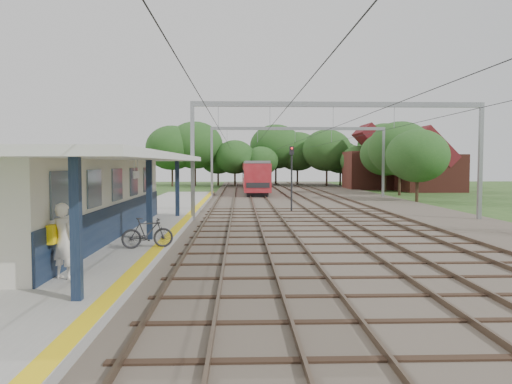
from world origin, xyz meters
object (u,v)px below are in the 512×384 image
object	(u,v)px
bicycle	(147,233)
signal_post	(292,170)
person	(64,241)
train	(253,174)

from	to	relation	value
bicycle	signal_post	world-z (taller)	signal_post
person	signal_post	distance (m)	22.97
train	signal_post	distance (m)	30.69
signal_post	bicycle	bearing A→B (deg)	-106.41
person	signal_post	size ratio (longest dim) A/B	0.44
bicycle	train	world-z (taller)	train
bicycle	person	bearing A→B (deg)	149.04
bicycle	signal_post	distance (m)	18.11
person	train	xyz separation A→B (m)	(6.42, 51.98, 0.64)
train	signal_post	xyz separation A→B (m)	(1.85, -30.62, 0.95)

